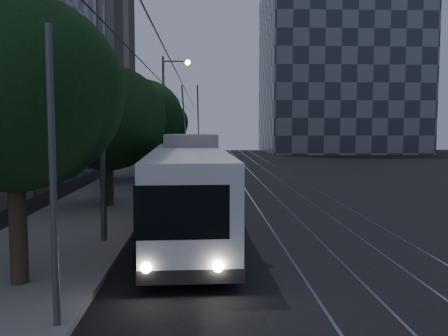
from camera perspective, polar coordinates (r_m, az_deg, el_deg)
name	(u,v)px	position (r m, az deg, el deg)	size (l,w,h in m)	color
ground	(263,227)	(20.26, 4.45, -6.71)	(120.00, 120.00, 0.00)	black
sidewalk	(139,175)	(40.22, -9.71, -0.82)	(5.00, 90.00, 0.15)	gray
tram_rails	(264,176)	(40.21, 4.58, -0.87)	(4.52, 90.00, 0.02)	#93929A
overhead_wires	(170,133)	(39.78, -6.16, 4.05)	(2.23, 90.00, 6.00)	black
building_tan_far	(63,13)	(65.26, -17.88, 16.53)	(14.40, 22.40, 34.80)	gray
building_distant_right	(339,72)	(77.83, 13.00, 10.69)	(22.00, 18.00, 24.00)	#343842
trolleybus	(189,192)	(17.89, -4.01, -2.73)	(2.99, 12.45, 5.63)	silver
pickup_silver	(169,185)	(27.96, -6.32, -1.92)	(2.50, 5.43, 1.51)	silver
car_white_a	(179,174)	(33.90, -5.15, -0.73)	(1.73, 4.31, 1.47)	white
car_white_b	(195,168)	(39.35, -3.36, -0.04)	(1.83, 4.50, 1.31)	silver
car_white_c	(200,162)	(45.54, -2.81, 0.74)	(1.54, 4.42, 1.46)	silver
car_white_d	(187,157)	(52.26, -4.26, 1.21)	(1.58, 3.93, 1.34)	silver
tree_0	(13,93)	(13.26, -22.95, 7.92)	(5.38, 5.38, 7.31)	black
tree_1	(108,118)	(24.88, -13.15, 5.58)	(5.66, 5.66, 6.97)	black
tree_2	(141,116)	(33.95, -9.42, 5.84)	(5.51, 5.51, 7.14)	black
tree_3	(143,122)	(37.59, -9.29, 5.16)	(5.05, 5.05, 6.54)	black
tree_4	(157,118)	(45.06, -7.70, 5.64)	(4.51, 4.51, 6.69)	black
tree_5	(164,123)	(53.84, -6.84, 5.18)	(5.08, 5.08, 6.61)	black
streetlamp_near	(113,60)	(17.38, -12.56, 12.00)	(2.51, 0.44, 10.44)	#515153
streetlamp_far	(168,103)	(42.80, -6.36, 7.39)	(2.38, 0.44, 9.80)	#515153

